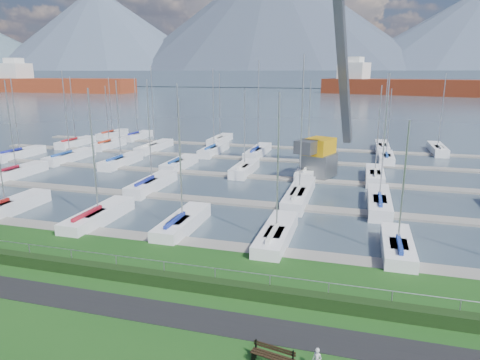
% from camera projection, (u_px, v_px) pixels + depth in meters
% --- Properties ---
extents(path, '(160.00, 2.00, 0.04)m').
position_uv_depth(path, '(157.00, 312.00, 20.87)').
color(path, black).
rests_on(path, grass).
extents(water, '(800.00, 540.00, 0.20)m').
position_uv_depth(water, '(348.00, 91.00, 266.22)').
color(water, '#3C4B58').
extents(hedge, '(80.00, 0.70, 0.70)m').
position_uv_depth(hedge, '(178.00, 281.00, 23.21)').
color(hedge, black).
rests_on(hedge, grass).
extents(fence, '(80.00, 0.04, 0.04)m').
position_uv_depth(fence, '(180.00, 264.00, 23.38)').
color(fence, '#96979E').
rests_on(fence, grass).
extents(foothill, '(900.00, 80.00, 12.00)m').
position_uv_depth(foothill, '(352.00, 79.00, 329.92)').
color(foothill, '#485669').
rests_on(foothill, water).
extents(mountains, '(1190.00, 360.00, 115.00)m').
position_uv_depth(mountains, '(365.00, 31.00, 387.53)').
color(mountains, '#485C6A').
rests_on(mountains, water).
extents(docks, '(90.00, 41.60, 0.25)m').
position_uv_depth(docks, '(274.00, 178.00, 47.97)').
color(docks, gray).
rests_on(docks, water).
extents(bench_right, '(1.85, 0.76, 0.85)m').
position_uv_depth(bench_right, '(273.00, 356.00, 17.01)').
color(bench_right, black).
rests_on(bench_right, grass).
extents(person, '(0.45, 0.37, 1.07)m').
position_uv_depth(person, '(317.00, 357.00, 16.76)').
color(person, '#B1B0B7').
rests_on(person, grass).
extents(crane, '(5.86, 13.49, 22.35)m').
position_uv_depth(crane, '(325.00, 127.00, 48.20)').
color(crane, slate).
rests_on(crane, water).
extents(cargo_ship_west, '(87.51, 18.02, 21.50)m').
position_uv_depth(cargo_ship_west, '(54.00, 85.00, 246.03)').
color(cargo_ship_west, maroon).
rests_on(cargo_ship_west, water).
extents(cargo_ship_mid, '(99.82, 48.16, 21.50)m').
position_uv_depth(cargo_ship_mid, '(411.00, 87.00, 217.41)').
color(cargo_ship_mid, maroon).
rests_on(cargo_ship_mid, water).
extents(sailboat_fleet, '(75.29, 49.47, 13.82)m').
position_uv_depth(sailboat_fleet, '(251.00, 126.00, 48.38)').
color(sailboat_fleet, navy).
rests_on(sailboat_fleet, water).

